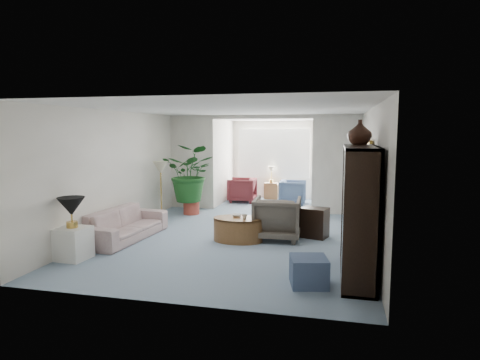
% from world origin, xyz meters
% --- Properties ---
extents(floor, '(6.00, 6.00, 0.00)m').
position_xyz_m(floor, '(0.00, 0.00, 0.00)').
color(floor, '#879CB3').
rests_on(floor, ground).
extents(sunroom_floor, '(2.60, 2.60, 0.00)m').
position_xyz_m(sunroom_floor, '(0.00, 4.10, 0.00)').
color(sunroom_floor, '#879CB3').
rests_on(sunroom_floor, ground).
extents(back_pier_left, '(1.20, 0.12, 2.50)m').
position_xyz_m(back_pier_left, '(-1.90, 3.00, 1.25)').
color(back_pier_left, white).
rests_on(back_pier_left, ground).
extents(back_pier_right, '(1.20, 0.12, 2.50)m').
position_xyz_m(back_pier_right, '(1.90, 3.00, 1.25)').
color(back_pier_right, white).
rests_on(back_pier_right, ground).
extents(back_header, '(2.60, 0.12, 0.10)m').
position_xyz_m(back_header, '(0.00, 3.00, 2.45)').
color(back_header, white).
rests_on(back_header, back_pier_left).
extents(window_pane, '(2.20, 0.02, 1.50)m').
position_xyz_m(window_pane, '(0.00, 5.18, 1.40)').
color(window_pane, white).
extents(window_blinds, '(2.20, 0.02, 1.50)m').
position_xyz_m(window_blinds, '(0.00, 5.15, 1.40)').
color(window_blinds, white).
extents(framed_picture, '(0.04, 0.50, 0.40)m').
position_xyz_m(framed_picture, '(2.46, -0.10, 1.70)').
color(framed_picture, '#C2B09B').
extents(sofa, '(0.94, 2.07, 0.59)m').
position_xyz_m(sofa, '(-2.06, -0.37, 0.29)').
color(sofa, beige).
rests_on(sofa, ground).
extents(end_table, '(0.51, 0.51, 0.53)m').
position_xyz_m(end_table, '(-2.26, -1.72, 0.26)').
color(end_table, white).
rests_on(end_table, ground).
extents(table_lamp, '(0.44, 0.44, 0.30)m').
position_xyz_m(table_lamp, '(-2.26, -1.72, 0.88)').
color(table_lamp, black).
rests_on(table_lamp, end_table).
extents(floor_lamp, '(0.36, 0.36, 0.28)m').
position_xyz_m(floor_lamp, '(-2.06, 1.33, 1.25)').
color(floor_lamp, beige).
rests_on(floor_lamp, ground).
extents(coffee_table, '(1.15, 1.15, 0.45)m').
position_xyz_m(coffee_table, '(0.10, -0.01, 0.23)').
color(coffee_table, brown).
rests_on(coffee_table, ground).
extents(coffee_bowl, '(0.24, 0.24, 0.05)m').
position_xyz_m(coffee_bowl, '(0.05, 0.09, 0.47)').
color(coffee_bowl, silver).
rests_on(coffee_bowl, coffee_table).
extents(coffee_cup, '(0.12, 0.12, 0.09)m').
position_xyz_m(coffee_cup, '(0.25, -0.11, 0.50)').
color(coffee_cup, beige).
rests_on(coffee_cup, coffee_table).
extents(wingback_chair, '(0.92, 0.95, 0.82)m').
position_xyz_m(wingback_chair, '(0.81, 0.31, 0.41)').
color(wingback_chair, '#60574C').
rests_on(wingback_chair, ground).
extents(side_table_dark, '(0.59, 0.52, 0.59)m').
position_xyz_m(side_table_dark, '(1.51, 0.61, 0.29)').
color(side_table_dark, black).
rests_on(side_table_dark, ground).
extents(entertainment_cabinet, '(0.45, 1.70, 1.89)m').
position_xyz_m(entertainment_cabinet, '(2.23, -1.50, 0.94)').
color(entertainment_cabinet, black).
rests_on(entertainment_cabinet, ground).
extents(cabinet_urn, '(0.36, 0.36, 0.38)m').
position_xyz_m(cabinet_urn, '(2.23, -1.00, 2.07)').
color(cabinet_urn, black).
rests_on(cabinet_urn, entertainment_cabinet).
extents(ottoman, '(0.58, 0.58, 0.39)m').
position_xyz_m(ottoman, '(1.58, -2.00, 0.19)').
color(ottoman, '#4E5D86').
rests_on(ottoman, ground).
extents(plant_pot, '(0.40, 0.40, 0.32)m').
position_xyz_m(plant_pot, '(-1.64, 2.21, 0.16)').
color(plant_pot, '#A13C2E').
rests_on(plant_pot, ground).
extents(house_plant, '(1.29, 1.12, 1.44)m').
position_xyz_m(house_plant, '(-1.64, 2.21, 1.04)').
color(house_plant, '#1B4F1D').
rests_on(house_plant, plant_pot).
extents(sunroom_chair_blue, '(0.78, 0.76, 0.68)m').
position_xyz_m(sunroom_chair_blue, '(0.70, 4.25, 0.34)').
color(sunroom_chair_blue, '#4E5D86').
rests_on(sunroom_chair_blue, ground).
extents(sunroom_chair_maroon, '(0.81, 0.79, 0.71)m').
position_xyz_m(sunroom_chair_maroon, '(-0.80, 4.25, 0.36)').
color(sunroom_chair_maroon, maroon).
rests_on(sunroom_chair_maroon, ground).
extents(sunroom_table, '(0.42, 0.33, 0.50)m').
position_xyz_m(sunroom_table, '(-0.05, 5.00, 0.25)').
color(sunroom_table, brown).
rests_on(sunroom_table, ground).
extents(shelf_clutter, '(0.30, 1.19, 1.06)m').
position_xyz_m(shelf_clutter, '(2.18, -1.63, 1.09)').
color(shelf_clutter, black).
rests_on(shelf_clutter, entertainment_cabinet).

